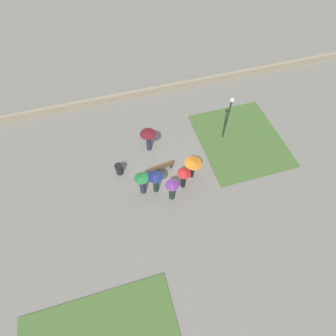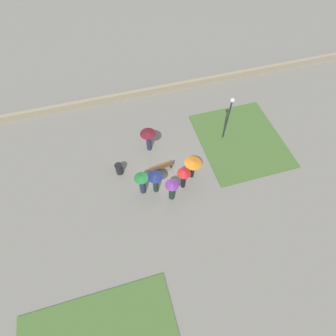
{
  "view_description": "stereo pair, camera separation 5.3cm",
  "coord_description": "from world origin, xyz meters",
  "px_view_note": "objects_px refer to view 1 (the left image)",
  "views": [
    {
      "loc": [
        2.59,
        9.44,
        16.02
      ],
      "look_at": [
        -0.24,
        -0.27,
        0.89
      ],
      "focal_mm": 28.0,
      "sensor_mm": 36.0,
      "label": 1
    },
    {
      "loc": [
        2.54,
        9.45,
        16.02
      ],
      "look_at": [
        -0.24,
        -0.27,
        0.89
      ],
      "focal_mm": 28.0,
      "sensor_mm": 36.0,
      "label": 2
    }
  ],
  "objects_px": {
    "lamp_post": "(229,113)",
    "crowd_person_red": "(184,175)",
    "crowd_person_orange": "(193,165)",
    "crowd_person_purple": "(172,188)",
    "park_bench": "(161,167)",
    "crowd_person_maroon": "(148,137)",
    "crowd_person_navy": "(155,180)",
    "crowd_person_green": "(142,182)",
    "trash_bin": "(119,169)"
  },
  "relations": [
    {
      "from": "trash_bin",
      "to": "crowd_person_navy",
      "type": "height_order",
      "value": "crowd_person_navy"
    },
    {
      "from": "crowd_person_purple",
      "to": "lamp_post",
      "type": "bearing_deg",
      "value": -64.26
    },
    {
      "from": "park_bench",
      "to": "lamp_post",
      "type": "distance_m",
      "value": 6.16
    },
    {
      "from": "crowd_person_green",
      "to": "crowd_person_maroon",
      "type": "relative_size",
      "value": 1.01
    },
    {
      "from": "trash_bin",
      "to": "crowd_person_orange",
      "type": "distance_m",
      "value": 5.27
    },
    {
      "from": "crowd_person_purple",
      "to": "crowd_person_orange",
      "type": "distance_m",
      "value": 2.25
    },
    {
      "from": "lamp_post",
      "to": "crowd_person_purple",
      "type": "xyz_separation_m",
      "value": [
        5.42,
        4.0,
        -1.38
      ]
    },
    {
      "from": "crowd_person_orange",
      "to": "crowd_person_maroon",
      "type": "xyz_separation_m",
      "value": [
        2.33,
        -3.25,
        -0.03
      ]
    },
    {
      "from": "crowd_person_orange",
      "to": "crowd_person_maroon",
      "type": "height_order",
      "value": "crowd_person_maroon"
    },
    {
      "from": "park_bench",
      "to": "crowd_person_orange",
      "type": "bearing_deg",
      "value": 144.9
    },
    {
      "from": "trash_bin",
      "to": "crowd_person_maroon",
      "type": "height_order",
      "value": "crowd_person_maroon"
    },
    {
      "from": "crowd_person_orange",
      "to": "park_bench",
      "type": "bearing_deg",
      "value": 152.88
    },
    {
      "from": "crowd_person_red",
      "to": "crowd_person_maroon",
      "type": "xyz_separation_m",
      "value": [
        1.48,
        -3.89,
        -0.07
      ]
    },
    {
      "from": "park_bench",
      "to": "crowd_person_purple",
      "type": "xyz_separation_m",
      "value": [
        -0.1,
        2.31,
        0.77
      ]
    },
    {
      "from": "crowd_person_green",
      "to": "crowd_person_maroon",
      "type": "bearing_deg",
      "value": -26.9
    },
    {
      "from": "lamp_post",
      "to": "trash_bin",
      "type": "distance_m",
      "value": 8.79
    },
    {
      "from": "crowd_person_orange",
      "to": "lamp_post",
      "type": "bearing_deg",
      "value": 38.69
    },
    {
      "from": "crowd_person_orange",
      "to": "crowd_person_navy",
      "type": "xyz_separation_m",
      "value": [
        2.75,
        0.42,
        0.0
      ]
    },
    {
      "from": "lamp_post",
      "to": "crowd_person_maroon",
      "type": "relative_size",
      "value": 2.08
    },
    {
      "from": "crowd_person_red",
      "to": "crowd_person_navy",
      "type": "xyz_separation_m",
      "value": [
        1.89,
        -0.22,
        -0.04
      ]
    },
    {
      "from": "lamp_post",
      "to": "crowd_person_red",
      "type": "height_order",
      "value": "lamp_post"
    },
    {
      "from": "lamp_post",
      "to": "crowd_person_red",
      "type": "distance_m",
      "value": 5.69
    },
    {
      "from": "park_bench",
      "to": "crowd_person_navy",
      "type": "xyz_separation_m",
      "value": [
        0.79,
        1.47,
        0.91
      ]
    },
    {
      "from": "crowd_person_orange",
      "to": "crowd_person_maroon",
      "type": "bearing_deg",
      "value": 126.81
    },
    {
      "from": "crowd_person_purple",
      "to": "crowd_person_orange",
      "type": "bearing_deg",
      "value": -66.53
    },
    {
      "from": "lamp_post",
      "to": "crowd_person_navy",
      "type": "xyz_separation_m",
      "value": [
        6.31,
        3.16,
        -1.23
      ]
    },
    {
      "from": "park_bench",
      "to": "crowd_person_maroon",
      "type": "distance_m",
      "value": 2.4
    },
    {
      "from": "lamp_post",
      "to": "crowd_person_green",
      "type": "distance_m",
      "value": 7.92
    },
    {
      "from": "crowd_person_purple",
      "to": "park_bench",
      "type": "bearing_deg",
      "value": -8.22
    },
    {
      "from": "crowd_person_green",
      "to": "crowd_person_maroon",
      "type": "distance_m",
      "value": 3.75
    },
    {
      "from": "lamp_post",
      "to": "crowd_person_red",
      "type": "bearing_deg",
      "value": 37.4
    },
    {
      "from": "trash_bin",
      "to": "crowd_person_navy",
      "type": "relative_size",
      "value": 0.46
    },
    {
      "from": "crowd_person_purple",
      "to": "crowd_person_green",
      "type": "relative_size",
      "value": 0.98
    },
    {
      "from": "lamp_post",
      "to": "crowd_person_red",
      "type": "xyz_separation_m",
      "value": [
        4.42,
        3.38,
        -1.2
      ]
    },
    {
      "from": "crowd_person_green",
      "to": "park_bench",
      "type": "bearing_deg",
      "value": -58.34
    },
    {
      "from": "park_bench",
      "to": "crowd_person_navy",
      "type": "height_order",
      "value": "crowd_person_navy"
    },
    {
      "from": "park_bench",
      "to": "crowd_person_red",
      "type": "xyz_separation_m",
      "value": [
        -1.1,
        1.69,
        0.95
      ]
    },
    {
      "from": "park_bench",
      "to": "crowd_person_orange",
      "type": "height_order",
      "value": "crowd_person_orange"
    },
    {
      "from": "crowd_person_green",
      "to": "crowd_person_red",
      "type": "bearing_deg",
      "value": -104.24
    },
    {
      "from": "trash_bin",
      "to": "crowd_person_purple",
      "type": "distance_m",
      "value": 4.32
    },
    {
      "from": "crowd_person_red",
      "to": "crowd_person_navy",
      "type": "distance_m",
      "value": 1.9
    },
    {
      "from": "park_bench",
      "to": "crowd_person_red",
      "type": "relative_size",
      "value": 0.89
    },
    {
      "from": "crowd_person_purple",
      "to": "crowd_person_green",
      "type": "height_order",
      "value": "crowd_person_green"
    },
    {
      "from": "trash_bin",
      "to": "crowd_person_orange",
      "type": "relative_size",
      "value": 0.52
    },
    {
      "from": "crowd_person_purple",
      "to": "crowd_person_navy",
      "type": "bearing_deg",
      "value": 35.99
    },
    {
      "from": "crowd_person_orange",
      "to": "crowd_person_red",
      "type": "xyz_separation_m",
      "value": [
        0.86,
        0.64,
        0.04
      ]
    },
    {
      "from": "crowd_person_red",
      "to": "crowd_person_green",
      "type": "distance_m",
      "value": 2.8
    },
    {
      "from": "park_bench",
      "to": "crowd_person_green",
      "type": "xyz_separation_m",
      "value": [
        1.67,
        1.32,
        0.75
      ]
    },
    {
      "from": "lamp_post",
      "to": "crowd_person_maroon",
      "type": "height_order",
      "value": "lamp_post"
    },
    {
      "from": "crowd_person_purple",
      "to": "crowd_person_navy",
      "type": "xyz_separation_m",
      "value": [
        0.89,
        -0.84,
        0.14
      ]
    }
  ]
}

